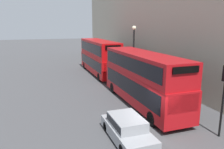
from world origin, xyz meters
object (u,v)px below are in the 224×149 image
pedestrian (113,65)px  bus_second_in_queue (99,56)px  car_dark_sedan (127,128)px  bus_leading (142,77)px

pedestrian → bus_second_in_queue: bearing=-143.9°
bus_second_in_queue → car_dark_sedan: bearing=-100.9°
car_dark_sedan → bus_second_in_queue: bearing=79.1°
bus_leading → bus_second_in_queue: 12.67m
car_dark_sedan → pedestrian: (6.18, 19.62, -0.03)m
bus_leading → bus_second_in_queue: bus_second_in_queue is taller
bus_second_in_queue → pedestrian: size_ratio=7.26×
pedestrian → bus_leading: bearing=-100.7°
pedestrian → car_dark_sedan: bearing=-107.5°
car_dark_sedan → pedestrian: pedestrian is taller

